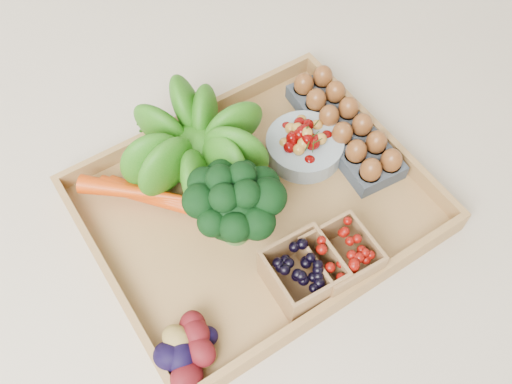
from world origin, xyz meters
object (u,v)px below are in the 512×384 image
broccoli (235,216)px  cherry_bowl (304,147)px  egg_carton (343,130)px  tray (256,208)px

broccoli → cherry_bowl: 0.21m
broccoli → cherry_bowl: broccoli is taller
broccoli → egg_carton: 0.29m
cherry_bowl → egg_carton: bearing=-4.9°
egg_carton → cherry_bowl: bearing=-179.6°
tray → cherry_bowl: 0.15m
broccoli → cherry_bowl: bearing=21.1°
tray → broccoli: 0.09m
tray → egg_carton: bearing=10.5°
broccoli → egg_carton: bearing=13.7°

